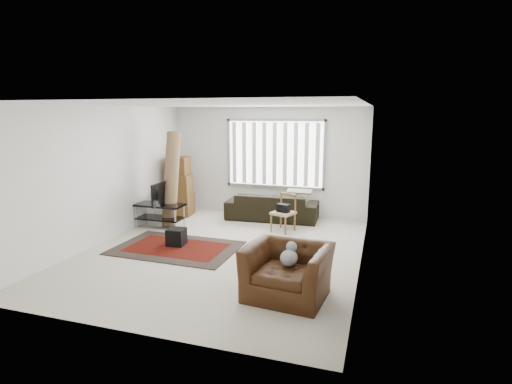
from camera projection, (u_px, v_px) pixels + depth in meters
room at (234, 155)px, 7.66m from camera, size 6.00×6.02×2.71m
persian_rug at (177, 248)px, 7.65m from camera, size 2.35×1.59×0.02m
tv_stand at (160, 210)px, 8.98m from camera, size 1.09×0.49×0.55m
tv at (159, 193)px, 8.90m from camera, size 0.11×0.88×0.51m
subwoofer at (176, 237)px, 7.77m from camera, size 0.36×0.36×0.33m
moving_boxes at (180, 188)px, 10.04m from camera, size 0.67×0.62×1.47m
white_flatpack at (164, 206)px, 9.53m from camera, size 0.56×0.20×0.72m
rolled_rug at (171, 179)px, 9.08m from camera, size 0.35×0.72×2.15m
sofa at (272, 202)px, 9.67m from camera, size 2.25×1.08×0.85m
side_chair at (284, 211)px, 8.70m from camera, size 0.56×0.56×0.82m
armchair at (288, 267)px, 5.59m from camera, size 1.24×1.11×0.85m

